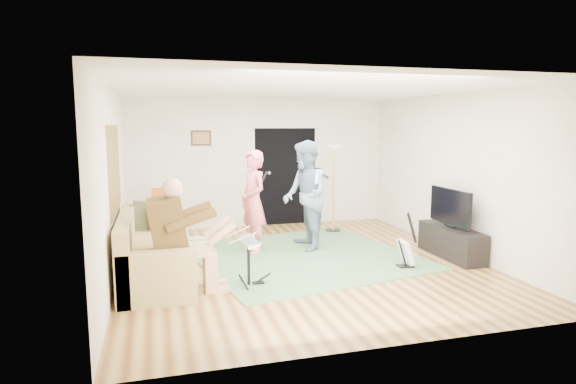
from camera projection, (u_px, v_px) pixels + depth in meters
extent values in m
plane|color=brown|center=(301.00, 263.00, 7.62)|extent=(6.00, 6.00, 0.00)
plane|color=white|center=(302.00, 90.00, 7.25)|extent=(6.00, 6.00, 0.00)
plane|color=brown|center=(114.00, 169.00, 6.88)|extent=(0.00, 2.05, 2.05)
plane|color=black|center=(285.00, 177.00, 10.48)|extent=(2.10, 0.00, 2.10)
cube|color=#3F2314|center=(201.00, 138.00, 9.88)|extent=(0.42, 0.03, 0.32)
cube|color=#476E43|center=(304.00, 256.00, 8.00)|extent=(3.94, 3.91, 0.02)
cube|color=tan|center=(157.00, 262.00, 6.84)|extent=(0.94, 1.89, 0.47)
cube|color=tan|center=(127.00, 248.00, 6.70)|extent=(0.18, 2.33, 0.94)
cube|color=tan|center=(157.00, 239.00, 7.83)|extent=(0.94, 0.22, 0.67)
cube|color=tan|center=(157.00, 278.00, 5.82)|extent=(0.94, 0.22, 0.67)
cube|color=brown|center=(168.00, 225.00, 6.16)|extent=(0.42, 0.55, 0.70)
sphere|color=tan|center=(172.00, 189.00, 6.12)|extent=(0.27, 0.27, 0.27)
cylinder|color=black|center=(249.00, 263.00, 6.52)|extent=(0.04, 0.04, 0.59)
cube|color=white|center=(248.00, 243.00, 6.48)|extent=(0.11, 0.59, 0.03)
imported|color=#EC6671|center=(253.00, 202.00, 8.18)|extent=(0.57, 0.72, 1.75)
imported|color=slate|center=(305.00, 196.00, 8.34)|extent=(0.76, 0.95, 1.91)
cube|color=black|center=(405.00, 266.00, 7.39)|extent=(0.23, 0.19, 0.03)
cube|color=silver|center=(405.00, 252.00, 7.35)|extent=(0.18, 0.28, 0.37)
cylinder|color=black|center=(412.00, 228.00, 7.33)|extent=(0.19, 0.04, 0.48)
cylinder|color=black|center=(333.00, 231.00, 9.89)|extent=(0.31, 0.31, 0.03)
cylinder|color=#AE904A|center=(334.00, 190.00, 9.77)|extent=(0.04, 0.04, 1.67)
cone|color=white|center=(334.00, 148.00, 9.65)|extent=(0.28, 0.28, 0.11)
cube|color=#D0BD87|center=(161.00, 219.00, 8.88)|extent=(0.52, 0.52, 0.04)
cube|color=orange|center=(160.00, 199.00, 9.02)|extent=(0.41, 0.18, 0.42)
cube|color=black|center=(451.00, 242.00, 7.95)|extent=(0.40, 1.40, 0.50)
cube|color=black|center=(450.00, 207.00, 7.85)|extent=(0.06, 1.05, 0.59)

